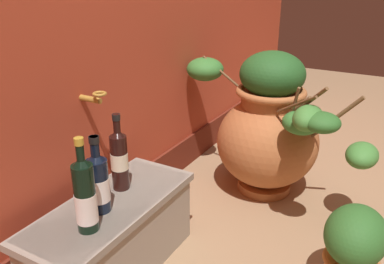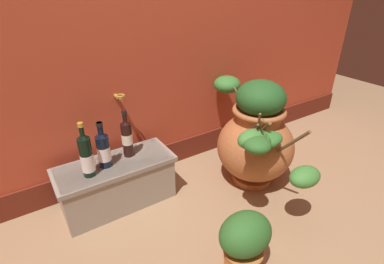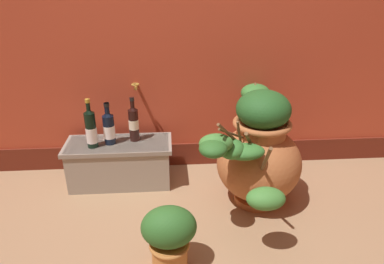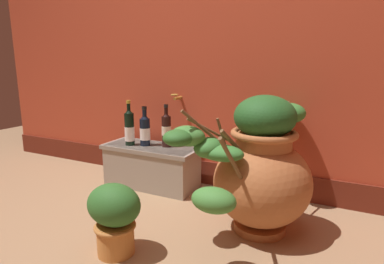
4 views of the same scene
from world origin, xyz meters
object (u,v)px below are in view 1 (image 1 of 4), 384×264
wine_bottle_middle (98,181)px  wine_bottle_right (119,157)px  wine_bottle_left (85,195)px  potted_shrub (353,248)px  terracotta_urn (269,129)px

wine_bottle_middle → wine_bottle_right: 0.17m
wine_bottle_right → wine_bottle_middle: bearing=-167.5°
wine_bottle_left → wine_bottle_middle: 0.12m
wine_bottle_left → wine_bottle_middle: bearing=21.5°
wine_bottle_right → potted_shrub: 0.94m
wine_bottle_middle → potted_shrub: (0.39, -0.84, -0.23)m
wine_bottle_left → potted_shrub: 0.98m
wine_bottle_right → potted_shrub: size_ratio=0.88×
terracotta_urn → wine_bottle_left: bearing=166.3°
wine_bottle_middle → potted_shrub: bearing=-65.0°
terracotta_urn → wine_bottle_middle: size_ratio=3.59×
wine_bottle_left → wine_bottle_right: size_ratio=1.07×
wine_bottle_right → terracotta_urn: bearing=-23.2°
terracotta_urn → potted_shrub: size_ratio=2.93×
terracotta_urn → potted_shrub: bearing=-136.7°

